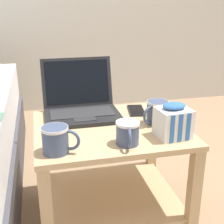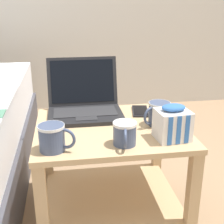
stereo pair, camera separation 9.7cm
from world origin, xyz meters
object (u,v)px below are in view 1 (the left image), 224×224
at_px(mug_front_right, 157,111).
at_px(snack_bag, 173,121).
at_px(mug_front_left, 128,132).
at_px(cell_phone, 136,110).
at_px(laptop, 81,104).
at_px(mug_mid_center, 56,139).

relative_size(mug_front_right, snack_bag, 0.91).
distance_m(mug_front_left, snack_bag, 0.19).
bearing_deg(cell_phone, laptop, 175.02).
xyz_separation_m(mug_front_right, cell_phone, (-0.04, 0.17, -0.05)).
relative_size(laptop, mug_mid_center, 2.55).
distance_m(laptop, mug_front_right, 0.36).
height_order(laptop, mug_mid_center, laptop).
xyz_separation_m(mug_mid_center, snack_bag, (0.45, 0.03, 0.01)).
xyz_separation_m(laptop, mug_front_right, (0.30, -0.19, 0.01)).
bearing_deg(cell_phone, mug_mid_center, -139.74).
relative_size(mug_front_left, mug_mid_center, 0.95).
distance_m(laptop, mug_mid_center, 0.39).
relative_size(mug_front_left, mug_front_right, 0.99).
xyz_separation_m(mug_mid_center, cell_phone, (0.40, 0.34, -0.05)).
xyz_separation_m(mug_front_right, mug_mid_center, (-0.44, -0.17, -0.00)).
distance_m(mug_front_left, cell_phone, 0.36).
bearing_deg(cell_phone, mug_front_left, -112.85).
xyz_separation_m(mug_front_left, snack_bag, (0.19, 0.02, 0.01)).
bearing_deg(snack_bag, mug_front_left, -172.56).
bearing_deg(snack_bag, cell_phone, 99.01).
xyz_separation_m(mug_front_left, mug_mid_center, (-0.26, -0.01, 0.00)).
height_order(laptop, mug_front_right, laptop).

